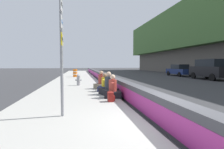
{
  "coord_description": "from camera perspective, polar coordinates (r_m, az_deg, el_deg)",
  "views": [
    {
      "loc": [
        -4.26,
        2.25,
        1.7
      ],
      "look_at": [
        7.69,
        0.03,
        1.0
      ],
      "focal_mm": 28.18,
      "sensor_mm": 36.0,
      "label": 1
    }
  ],
  "objects": [
    {
      "name": "sidewalk_strip",
      "position": [
        4.58,
        -15.55,
        -17.68
      ],
      "size": [
        80.0,
        4.4,
        0.14
      ],
      "primitive_type": "cube",
      "color": "#A8A59E",
      "rests_on": "ground_plane"
    },
    {
      "name": "parked_car_fourth",
      "position": [
        27.6,
        20.97,
        1.33
      ],
      "size": [
        4.55,
        2.05,
        1.71
      ],
      "color": "navy",
      "rests_on": "ground_plane"
    },
    {
      "name": "parked_car_third",
      "position": [
        22.48,
        29.19,
        1.55
      ],
      "size": [
        4.8,
        2.06,
        2.28
      ],
      "color": "black",
      "rests_on": "ground_plane"
    },
    {
      "name": "seated_person_middle",
      "position": [
        9.2,
        -1.1,
        -4.14
      ],
      "size": [
        0.94,
        1.03,
        1.19
      ],
      "color": "black",
      "rests_on": "sidewalk_strip"
    },
    {
      "name": "seated_person_rear",
      "position": [
        10.27,
        -2.4,
        -3.62
      ],
      "size": [
        0.84,
        0.91,
        1.04
      ],
      "color": "#23284C",
      "rests_on": "sidewalk_strip"
    },
    {
      "name": "jersey_barrier",
      "position": [
        4.98,
        17.06,
        -11.69
      ],
      "size": [
        76.0,
        0.45,
        0.85
      ],
      "color": "#47474C",
      "rests_on": "ground_plane"
    },
    {
      "name": "fire_hydrant",
      "position": [
        13.3,
        -10.85,
        -1.57
      ],
      "size": [
        0.26,
        0.46,
        0.88
      ],
      "color": "gray",
      "rests_on": "sidewalk_strip"
    },
    {
      "name": "ground_plane",
      "position": [
        5.11,
        17.02,
        -16.29
      ],
      "size": [
        160.0,
        160.0,
        0.0
      ],
      "primitive_type": "plane",
      "color": "#353538",
      "rests_on": "ground"
    },
    {
      "name": "route_sign_post",
      "position": [
        5.48,
        -16.03,
        8.75
      ],
      "size": [
        0.44,
        0.09,
        3.6
      ],
      "color": "gray",
      "rests_on": "sidewalk_strip"
    },
    {
      "name": "backpack",
      "position": [
        7.45,
        -0.39,
        -7.27
      ],
      "size": [
        0.32,
        0.28,
        0.4
      ],
      "color": "maroon",
      "rests_on": "sidewalk_strip"
    },
    {
      "name": "construction_barrel",
      "position": [
        22.55,
        -11.88,
        0.47
      ],
      "size": [
        0.54,
        0.54,
        0.95
      ],
      "color": "orange",
      "rests_on": "sidewalk_strip"
    },
    {
      "name": "seated_person_foreground",
      "position": [
        8.31,
        0.22,
        -5.15
      ],
      "size": [
        0.78,
        0.88,
        1.09
      ],
      "color": "black",
      "rests_on": "sidewalk_strip"
    },
    {
      "name": "seated_person_far",
      "position": [
        11.39,
        -3.47,
        -2.77
      ],
      "size": [
        0.94,
        1.01,
        1.15
      ],
      "color": "#706651",
      "rests_on": "sidewalk_strip"
    }
  ]
}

